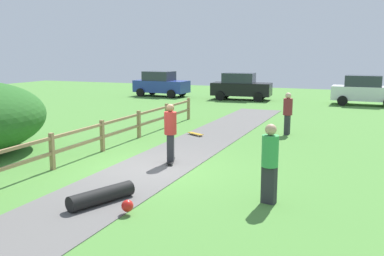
{
  "coord_description": "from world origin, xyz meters",
  "views": [
    {
      "loc": [
        5.83,
        -11.03,
        3.43
      ],
      "look_at": [
        0.65,
        1.56,
        1.0
      ],
      "focal_mm": 40.2,
      "sensor_mm": 36.0,
      "label": 1
    }
  ],
  "objects_px": {
    "skater_riding": "(170,130)",
    "skater_fallen": "(103,196)",
    "bystander_green": "(270,160)",
    "parked_car_black": "(241,86)",
    "skateboard_loose": "(195,134)",
    "parked_car_blue": "(161,84)",
    "bystander_maroon": "(288,111)",
    "parked_car_white": "(365,90)"
  },
  "relations": [
    {
      "from": "skateboard_loose",
      "to": "parked_car_black",
      "type": "bearing_deg",
      "value": 98.34
    },
    {
      "from": "skater_riding",
      "to": "skater_fallen",
      "type": "xyz_separation_m",
      "value": [
        0.14,
        -3.88,
        -0.85
      ]
    },
    {
      "from": "skater_fallen",
      "to": "bystander_green",
      "type": "xyz_separation_m",
      "value": [
        3.43,
        1.55,
        0.82
      ]
    },
    {
      "from": "skater_riding",
      "to": "bystander_green",
      "type": "relative_size",
      "value": 1.0
    },
    {
      "from": "skateboard_loose",
      "to": "parked_car_blue",
      "type": "distance_m",
      "value": 16.09
    },
    {
      "from": "skateboard_loose",
      "to": "parked_car_white",
      "type": "bearing_deg",
      "value": 65.31
    },
    {
      "from": "bystander_green",
      "to": "skater_fallen",
      "type": "bearing_deg",
      "value": -155.64
    },
    {
      "from": "skater_riding",
      "to": "skater_fallen",
      "type": "bearing_deg",
      "value": -87.89
    },
    {
      "from": "bystander_green",
      "to": "bystander_maroon",
      "type": "xyz_separation_m",
      "value": [
        -1.09,
        8.48,
        -0.05
      ]
    },
    {
      "from": "skater_riding",
      "to": "skateboard_loose",
      "type": "relative_size",
      "value": 2.31
    },
    {
      "from": "bystander_maroon",
      "to": "parked_car_black",
      "type": "bearing_deg",
      "value": 114.47
    },
    {
      "from": "bystander_maroon",
      "to": "skater_fallen",
      "type": "bearing_deg",
      "value": -103.14
    },
    {
      "from": "bystander_green",
      "to": "parked_car_black",
      "type": "bearing_deg",
      "value": 107.73
    },
    {
      "from": "skater_riding",
      "to": "parked_car_blue",
      "type": "bearing_deg",
      "value": 117.31
    },
    {
      "from": "bystander_maroon",
      "to": "parked_car_white",
      "type": "relative_size",
      "value": 0.42
    },
    {
      "from": "skateboard_loose",
      "to": "parked_car_black",
      "type": "distance_m",
      "value": 13.86
    },
    {
      "from": "skater_fallen",
      "to": "bystander_maroon",
      "type": "distance_m",
      "value": 10.33
    },
    {
      "from": "parked_car_white",
      "to": "parked_car_blue",
      "type": "relative_size",
      "value": 0.98
    },
    {
      "from": "bystander_maroon",
      "to": "parked_car_white",
      "type": "bearing_deg",
      "value": 76.57
    },
    {
      "from": "parked_car_black",
      "to": "bystander_maroon",
      "type": "bearing_deg",
      "value": -65.53
    },
    {
      "from": "skater_riding",
      "to": "parked_car_black",
      "type": "relative_size",
      "value": 0.43
    },
    {
      "from": "skater_fallen",
      "to": "parked_car_black",
      "type": "relative_size",
      "value": 0.39
    },
    {
      "from": "skater_riding",
      "to": "parked_car_white",
      "type": "xyz_separation_m",
      "value": [
        5.34,
        18.11,
        -0.09
      ]
    },
    {
      "from": "skater_fallen",
      "to": "skateboard_loose",
      "type": "height_order",
      "value": "skater_fallen"
    },
    {
      "from": "skateboard_loose",
      "to": "parked_car_black",
      "type": "height_order",
      "value": "parked_car_black"
    },
    {
      "from": "skater_fallen",
      "to": "bystander_maroon",
      "type": "relative_size",
      "value": 0.95
    },
    {
      "from": "skater_riding",
      "to": "bystander_maroon",
      "type": "distance_m",
      "value": 6.63
    },
    {
      "from": "skater_fallen",
      "to": "parked_car_white",
      "type": "xyz_separation_m",
      "value": [
        5.2,
        21.99,
        0.76
      ]
    },
    {
      "from": "bystander_green",
      "to": "bystander_maroon",
      "type": "height_order",
      "value": "bystander_green"
    },
    {
      "from": "bystander_green",
      "to": "bystander_maroon",
      "type": "distance_m",
      "value": 8.55
    },
    {
      "from": "parked_car_white",
      "to": "skater_fallen",
      "type": "bearing_deg",
      "value": -103.3
    },
    {
      "from": "bystander_green",
      "to": "parked_car_white",
      "type": "bearing_deg",
      "value": 85.06
    },
    {
      "from": "skater_riding",
      "to": "parked_car_black",
      "type": "xyz_separation_m",
      "value": [
        -2.96,
        18.1,
        -0.09
      ]
    },
    {
      "from": "skater_fallen",
      "to": "parked_car_blue",
      "type": "relative_size",
      "value": 0.39
    },
    {
      "from": "bystander_green",
      "to": "parked_car_black",
      "type": "height_order",
      "value": "parked_car_black"
    },
    {
      "from": "skateboard_loose",
      "to": "bystander_green",
      "type": "xyz_separation_m",
      "value": [
        4.52,
        -6.75,
        0.94
      ]
    },
    {
      "from": "skater_riding",
      "to": "skater_fallen",
      "type": "height_order",
      "value": "skater_riding"
    },
    {
      "from": "skateboard_loose",
      "to": "bystander_maroon",
      "type": "bearing_deg",
      "value": 26.7
    },
    {
      "from": "bystander_maroon",
      "to": "parked_car_white",
      "type": "distance_m",
      "value": 12.3
    },
    {
      "from": "skater_fallen",
      "to": "bystander_maroon",
      "type": "height_order",
      "value": "bystander_maroon"
    },
    {
      "from": "bystander_green",
      "to": "parked_car_blue",
      "type": "distance_m",
      "value": 24.18
    },
    {
      "from": "skateboard_loose",
      "to": "skater_fallen",
      "type": "bearing_deg",
      "value": -82.51
    }
  ]
}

